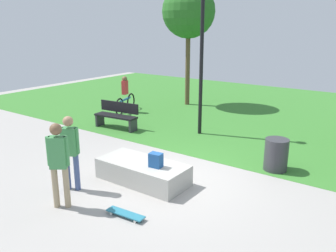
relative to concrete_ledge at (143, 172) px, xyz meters
name	(u,v)px	position (x,y,z in m)	size (l,w,h in m)	color
ground_plane	(176,179)	(0.56, 0.55, -0.24)	(28.00, 28.00, 0.00)	#9E9993
grass_lawn	(283,114)	(0.56, 8.28, -0.24)	(26.60, 12.55, 0.01)	#387A2D
concrete_ledge	(143,172)	(0.00, 0.00, 0.00)	(2.12, 0.97, 0.48)	#A8A59E
backpack_on_ledge	(156,160)	(0.42, -0.05, 0.40)	(0.28, 0.20, 0.32)	#1E4C8C
skater_performing_trick	(58,159)	(-0.55, -1.85, 0.77)	(0.38, 0.35, 1.73)	tan
skater_watching	(70,148)	(-1.00, -1.21, 0.73)	(0.40, 0.32, 1.67)	#3F5184
skateboard_by_ledge	(126,214)	(0.73, -1.40, -0.18)	(0.81, 0.26, 0.08)	teal
park_bench_near_lamppost	(117,115)	(-3.53, 2.87, 0.24)	(1.63, 0.61, 0.91)	black
tree_slender_maple	(189,12)	(-3.60, 7.55, 3.80)	(2.28, 2.28, 5.21)	brown
lamp_post	(202,43)	(-0.84, 4.00, 2.72)	(0.28, 0.28, 4.96)	black
trash_bin	(276,155)	(2.27, 2.45, 0.16)	(0.58, 0.58, 0.81)	#333338
cyclist_on_bicycle	(125,97)	(-4.92, 4.83, 0.39)	(0.59, 1.76, 1.52)	black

